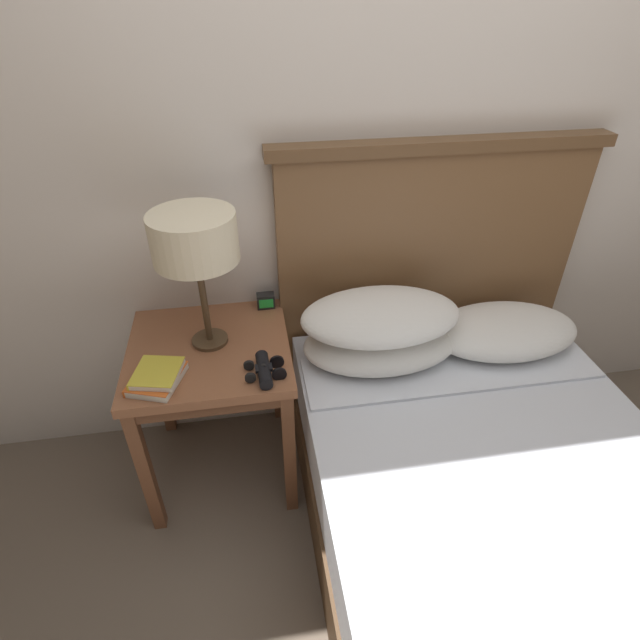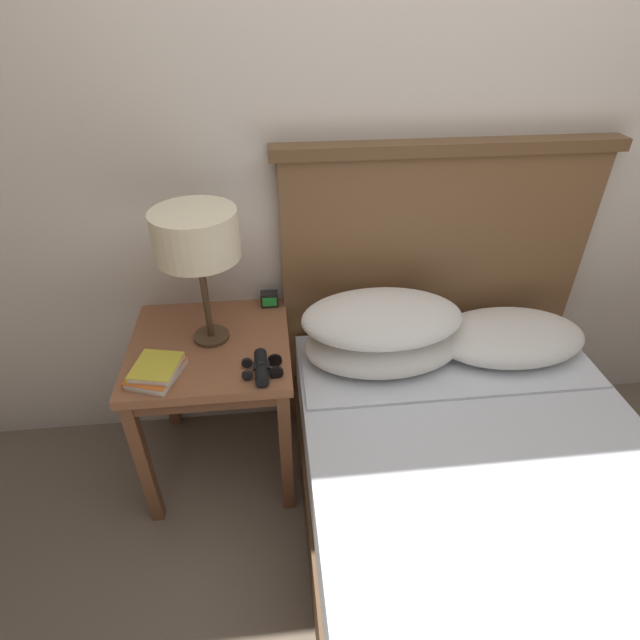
# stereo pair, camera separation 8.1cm
# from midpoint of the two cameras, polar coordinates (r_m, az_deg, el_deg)

# --- Properties ---
(ground_plane) EXTENTS (20.00, 20.00, 0.00)m
(ground_plane) POSITION_cam_midpoint_polar(r_m,az_deg,el_deg) (1.96, 12.96, -30.41)
(ground_plane) COLOR #6B5B4C
(ground_plane) RESTS_ON ground
(wall_back) EXTENTS (8.00, 0.06, 2.60)m
(wall_back) POSITION_cam_midpoint_polar(r_m,az_deg,el_deg) (1.91, 6.58, 20.87)
(wall_back) COLOR silver
(wall_back) RESTS_ON ground_plane
(nightstand) EXTENTS (0.58, 0.58, 0.65)m
(nightstand) POSITION_cam_midpoint_polar(r_m,az_deg,el_deg) (1.91, -13.53, -4.89)
(nightstand) COLOR brown
(nightstand) RESTS_ON ground_plane
(bed) EXTENTS (1.28, 1.81, 1.28)m
(bed) POSITION_cam_midpoint_polar(r_m,az_deg,el_deg) (1.85, 17.15, -18.44)
(bed) COLOR #4E3520
(bed) RESTS_ON ground_plane
(table_lamp) EXTENTS (0.28, 0.28, 0.50)m
(table_lamp) POSITION_cam_midpoint_polar(r_m,az_deg,el_deg) (1.67, -15.53, 8.71)
(table_lamp) COLOR #4C3823
(table_lamp) RESTS_ON nightstand
(book_on_nightstand) EXTENTS (0.20, 0.22, 0.03)m
(book_on_nightstand) POSITION_cam_midpoint_polar(r_m,az_deg,el_deg) (1.74, -19.49, -6.38)
(book_on_nightstand) COLOR silver
(book_on_nightstand) RESTS_ON nightstand
(book_stacked_on_top) EXTENTS (0.17, 0.18, 0.02)m
(book_stacked_on_top) POSITION_cam_midpoint_polar(r_m,az_deg,el_deg) (1.73, -19.47, -5.77)
(book_stacked_on_top) COLOR silver
(book_stacked_on_top) RESTS_ON book_on_nightstand
(binoculars_pair) EXTENTS (0.14, 0.16, 0.05)m
(binoculars_pair) POSITION_cam_midpoint_polar(r_m,az_deg,el_deg) (1.68, -7.76, -5.66)
(binoculars_pair) COLOR black
(binoculars_pair) RESTS_ON nightstand
(alarm_clock) EXTENTS (0.07, 0.05, 0.06)m
(alarm_clock) POSITION_cam_midpoint_polar(r_m,az_deg,el_deg) (2.01, -7.37, 2.18)
(alarm_clock) COLOR black
(alarm_clock) RESTS_ON nightstand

